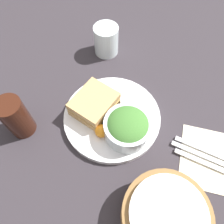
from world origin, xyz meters
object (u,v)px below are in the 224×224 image
dressing_cup (134,106)px  fork (210,152)px  spoon (207,164)px  sandwich (94,104)px  plate (112,117)px  knife (208,158)px  water_glass (106,40)px  drink_glass (16,117)px  salad_bowl (127,127)px  bread_basket (165,216)px

dressing_cup → fork: 0.24m
spoon → sandwich: bearing=177.2°
plate → dressing_cup: size_ratio=4.23×
knife → water_glass: (0.37, -0.32, 0.04)m
dressing_cup → knife: size_ratio=0.33×
drink_glass → knife: drink_glass is taller
sandwich → spoon: 0.34m
plate → spoon: (-0.28, 0.07, -0.00)m
plate → water_glass: bearing=-71.6°
dressing_cup → water_glass: water_glass is taller
water_glass → knife: bearing=139.0°
plate → knife: 0.29m
knife → spoon: 0.02m
drink_glass → water_glass: 0.39m
plate → sandwich: (0.06, -0.01, 0.04)m
drink_glass → knife: (-0.52, -0.04, -0.06)m
sandwich → water_glass: (0.03, -0.25, 0.01)m
plate → salad_bowl: (-0.05, 0.04, 0.04)m
drink_glass → fork: 0.53m
dressing_cup → knife: bearing=157.9°
dressing_cup → fork: bearing=162.1°
dressing_cup → knife: dressing_cup is taller
salad_bowl → fork: (-0.23, -0.00, -0.05)m
knife → water_glass: water_glass is taller
plate → knife: plate is taller
salad_bowl → plate: bearing=-38.7°
dressing_cup → drink_glass: 0.32m
salad_bowl → water_glass: 0.34m
sandwich → spoon: sandwich is taller
fork → knife: 0.02m
knife → drink_glass: bearing=-164.6°
plate → spoon: size_ratio=1.62×
spoon → salad_bowl: bearing=-176.6°
fork → salad_bowl: bearing=-167.6°
bread_basket → knife: (-0.10, -0.17, -0.04)m
bread_basket → spoon: size_ratio=1.11×
drink_glass → knife: bearing=-175.8°
drink_glass → knife: 0.53m
salad_bowl → knife: salad_bowl is taller
drink_glass → plate: bearing=-158.7°
sandwich → fork: (-0.34, 0.05, -0.04)m
water_glass → sandwich: bearing=97.4°
dressing_cup → fork: size_ratio=0.34×
fork → bread_basket: bearing=-107.5°
dressing_cup → bread_basket: bearing=115.0°
dressing_cup → bread_basket: 0.29m
spoon → water_glass: bearing=148.5°
bread_basket → water_glass: (0.27, -0.49, 0.01)m
spoon → water_glass: (0.37, -0.34, 0.04)m
drink_glass → fork: drink_glass is taller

